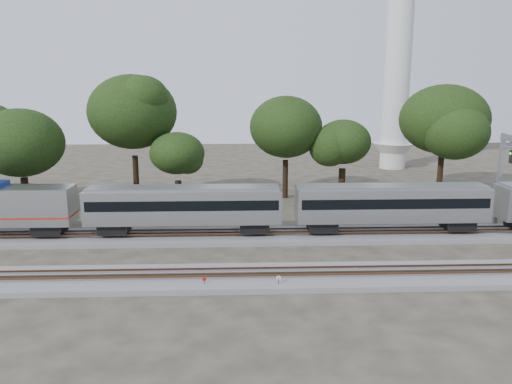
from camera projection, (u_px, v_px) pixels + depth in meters
ground at (192, 262)px, 39.37m from camera, size 160.00×160.00×0.00m
track_far at (198, 237)px, 45.18m from camera, size 160.00×5.00×0.73m
track_near at (187, 279)px, 35.42m from camera, size 160.00×5.00×0.73m
train at (494, 202)px, 45.57m from camera, size 109.00×3.11×4.59m
switch_stand_red at (204, 282)px, 33.95m from camera, size 0.27×0.09×0.87m
switch_stand_white at (279, 281)px, 33.97m from camera, size 0.31×0.06×0.98m
switch_lever at (302, 285)px, 34.41m from camera, size 0.54×0.37×0.30m
tree_2 at (21, 143)px, 50.89m from camera, size 8.00×8.00×11.28m
tree_3 at (133, 112)px, 55.68m from camera, size 10.87×10.87×15.33m
tree_4 at (177, 153)px, 53.26m from camera, size 6.62×6.62×9.34m
tree_5 at (286, 127)px, 59.85m from camera, size 8.85×8.85×12.48m
tree_6 at (343, 142)px, 59.33m from camera, size 7.14×7.14×10.06m
tree_7 at (444, 119)px, 62.44m from camera, size 9.57×9.57×13.50m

